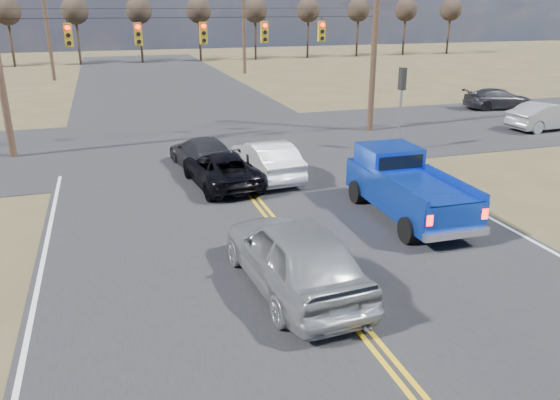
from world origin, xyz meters
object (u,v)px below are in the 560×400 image
object	(u,v)px
pickup_truck	(406,187)
cross_car_east_near	(548,116)
black_suv	(221,169)
white_car_queue	(266,159)
silver_suv	(294,255)
cross_car_east_far	(499,99)
dgrey_car_queue	(203,153)

from	to	relation	value
pickup_truck	cross_car_east_near	xyz separation A→B (m)	(14.21, 9.24, -0.24)
pickup_truck	cross_car_east_near	size ratio (longest dim) A/B	1.20
black_suv	white_car_queue	size ratio (longest dim) A/B	1.01
pickup_truck	white_car_queue	distance (m)	6.29
silver_suv	cross_car_east_far	xyz separation A→B (m)	(20.94, 18.93, -0.24)
black_suv	cross_car_east_far	size ratio (longest dim) A/B	1.01
dgrey_car_queue	cross_car_east_far	size ratio (longest dim) A/B	1.02
black_suv	dgrey_car_queue	distance (m)	2.41
cross_car_east_near	black_suv	bearing A→B (deg)	97.77
silver_suv	white_car_queue	distance (m)	9.20
silver_suv	cross_car_east_far	size ratio (longest dim) A/B	1.16
dgrey_car_queue	cross_car_east_far	distance (m)	22.67
black_suv	cross_car_east_far	world-z (taller)	cross_car_east_far
black_suv	cross_car_east_far	xyz separation A→B (m)	(20.94, 10.40, 0.02)
pickup_truck	black_suv	xyz separation A→B (m)	(-5.04, 5.01, -0.36)
dgrey_car_queue	cross_car_east_near	bearing A→B (deg)	177.35
black_suv	white_car_queue	distance (m)	2.00
cross_car_east_far	silver_suv	bearing A→B (deg)	141.96
pickup_truck	cross_car_east_near	world-z (taller)	pickup_truck
cross_car_east_near	cross_car_east_far	world-z (taller)	cross_car_east_near
silver_suv	white_car_queue	bearing A→B (deg)	-106.45
white_car_queue	dgrey_car_queue	world-z (taller)	white_car_queue
dgrey_car_queue	cross_car_east_far	xyz separation A→B (m)	(21.21, 8.00, -0.01)
black_suv	dgrey_car_queue	size ratio (longest dim) A/B	0.99
black_suv	white_car_queue	xyz separation A→B (m)	(1.95, 0.46, 0.11)
white_car_queue	dgrey_car_queue	bearing A→B (deg)	-45.20
black_suv	cross_car_east_near	distance (m)	19.71
silver_suv	pickup_truck	bearing A→B (deg)	-149.35
silver_suv	cross_car_east_near	distance (m)	23.10
black_suv	dgrey_car_queue	xyz separation A→B (m)	(-0.27, 2.40, 0.04)
pickup_truck	white_car_queue	world-z (taller)	pickup_truck
pickup_truck	cross_car_east_near	distance (m)	16.95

